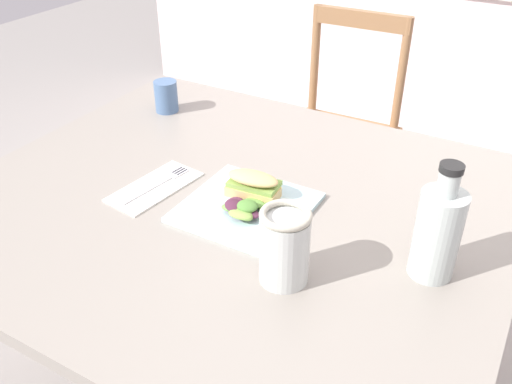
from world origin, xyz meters
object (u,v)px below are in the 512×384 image
object	(u,v)px
sandwich_half_front	(253,184)
bottle_cold_brew	(437,237)
plate_lunch	(246,207)
mason_jar_iced_tea	(284,249)
chair_wooden_far	(339,133)
cup_extra_side	(166,96)
fork_on_napkin	(161,182)
dining_table	(233,243)

from	to	relation	value
sandwich_half_front	bottle_cold_brew	distance (m)	0.39
plate_lunch	bottle_cold_brew	bearing A→B (deg)	-1.19
mason_jar_iced_tea	chair_wooden_far	bearing A→B (deg)	106.85
mason_jar_iced_tea	plate_lunch	bearing A→B (deg)	137.64
plate_lunch	cup_extra_side	size ratio (longest dim) A/B	2.85
plate_lunch	bottle_cold_brew	world-z (taller)	bottle_cold_brew
plate_lunch	mason_jar_iced_tea	world-z (taller)	mason_jar_iced_tea
chair_wooden_far	plate_lunch	size ratio (longest dim) A/B	3.53
sandwich_half_front	fork_on_napkin	size ratio (longest dim) A/B	0.62
dining_table	sandwich_half_front	size ratio (longest dim) A/B	9.88
bottle_cold_brew	mason_jar_iced_tea	world-z (taller)	bottle_cold_brew
sandwich_half_front	fork_on_napkin	distance (m)	0.22
sandwich_half_front	fork_on_napkin	world-z (taller)	sandwich_half_front
dining_table	cup_extra_side	size ratio (longest dim) A/B	13.24
bottle_cold_brew	chair_wooden_far	bearing A→B (deg)	119.50
mason_jar_iced_tea	cup_extra_side	size ratio (longest dim) A/B	1.61
fork_on_napkin	cup_extra_side	size ratio (longest dim) A/B	2.15
mason_jar_iced_tea	cup_extra_side	world-z (taller)	mason_jar_iced_tea
plate_lunch	fork_on_napkin	xyz separation A→B (m)	(-0.21, -0.01, 0.00)
sandwich_half_front	bottle_cold_brew	size ratio (longest dim) A/B	0.53
bottle_cold_brew	plate_lunch	bearing A→B (deg)	178.81
fork_on_napkin	cup_extra_side	distance (m)	0.40
plate_lunch	sandwich_half_front	bearing A→B (deg)	98.62
fork_on_napkin	bottle_cold_brew	xyz separation A→B (m)	(0.59, 0.00, 0.07)
sandwich_half_front	dining_table	bearing A→B (deg)	-159.16
fork_on_napkin	mason_jar_iced_tea	world-z (taller)	mason_jar_iced_tea
dining_table	fork_on_napkin	distance (m)	0.21
bottle_cold_brew	cup_extra_side	world-z (taller)	bottle_cold_brew
bottle_cold_brew	mason_jar_iced_tea	xyz separation A→B (m)	(-0.22, -0.14, -0.01)
sandwich_half_front	cup_extra_side	bearing A→B (deg)	148.01
plate_lunch	chair_wooden_far	bearing A→B (deg)	100.27
dining_table	plate_lunch	xyz separation A→B (m)	(0.05, -0.02, 0.13)
dining_table	cup_extra_side	world-z (taller)	cup_extra_side
chair_wooden_far	bottle_cold_brew	distance (m)	1.19
plate_lunch	sandwich_half_front	distance (m)	0.05
cup_extra_side	plate_lunch	bearing A→B (deg)	-35.10
fork_on_napkin	mason_jar_iced_tea	xyz separation A→B (m)	(0.38, -0.14, 0.06)
dining_table	cup_extra_side	bearing A→B (deg)	143.61
cup_extra_side	sandwich_half_front	bearing A→B (deg)	-31.99
chair_wooden_far	plate_lunch	distance (m)	1.03
plate_lunch	cup_extra_side	bearing A→B (deg)	144.90
plate_lunch	bottle_cold_brew	size ratio (longest dim) A/B	1.13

